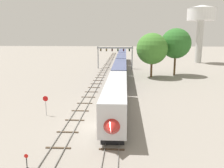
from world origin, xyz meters
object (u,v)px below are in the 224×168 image
at_px(trackside_tree_left, 176,43).
at_px(stop_sign, 46,103).
at_px(water_tower, 201,17).
at_px(passenger_train, 121,66).
at_px(switch_stand, 27,164).
at_px(trackside_tree_mid, 152,49).
at_px(signal_gantry, 115,52).

bearing_deg(trackside_tree_left, stop_sign, -125.20).
bearing_deg(stop_sign, water_tower, 58.44).
xyz_separation_m(passenger_train, trackside_tree_left, (15.21, 1.16, 6.29)).
distance_m(switch_stand, trackside_tree_mid, 48.86).
xyz_separation_m(signal_gantry, water_tower, (32.96, 18.30, 12.43)).
bearing_deg(trackside_tree_left, water_tower, 63.09).
relative_size(trackside_tree_left, trackside_tree_mid, 1.11).
height_order(stop_sign, trackside_tree_mid, trackside_tree_mid).
distance_m(water_tower, stop_sign, 79.45).
bearing_deg(switch_stand, stop_sign, 101.89).
distance_m(passenger_train, switch_stand, 48.91).
xyz_separation_m(water_tower, trackside_tree_mid, (-22.43, -34.23, -10.38)).
height_order(switch_stand, trackside_tree_mid, trackside_tree_mid).
distance_m(signal_gantry, trackside_tree_left, 21.58).
bearing_deg(stop_sign, switch_stand, -78.11).
height_order(passenger_train, stop_sign, passenger_train).
relative_size(signal_gantry, water_tower, 0.54).
height_order(water_tower, trackside_tree_left, water_tower).
xyz_separation_m(signal_gantry, stop_sign, (-7.75, -47.98, -3.72)).
height_order(passenger_train, signal_gantry, signal_gantry).
relative_size(passenger_train, trackside_tree_left, 6.83).
bearing_deg(passenger_train, water_tower, 45.92).
bearing_deg(water_tower, passenger_train, -134.08).
bearing_deg(trackside_tree_mid, water_tower, 56.77).
bearing_deg(switch_stand, signal_gantry, 85.51).
bearing_deg(passenger_train, trackside_tree_mid, -16.92).
bearing_deg(stop_sign, trackside_tree_mid, 60.30).
height_order(water_tower, trackside_tree_mid, water_tower).
distance_m(signal_gantry, stop_sign, 48.74).
distance_m(switch_stand, trackside_tree_left, 54.94).
height_order(passenger_train, trackside_tree_left, trackside_tree_left).
distance_m(signal_gantry, switch_stand, 62.15).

